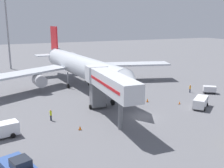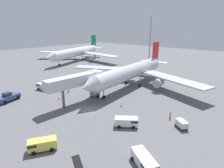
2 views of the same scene
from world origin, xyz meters
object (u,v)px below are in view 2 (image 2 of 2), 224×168
Objects in this scene: service_van_outer_right at (127,121)px; safety_cone_alpha at (59,98)px; service_van_near_center at (42,144)px; apron_light_mast at (150,31)px; pushback_tug at (8,97)px; airplane_background at (77,52)px; baggage_cart_rear_right at (182,124)px; ground_crew_worker_foreground at (69,89)px; safety_cone_bravo at (128,116)px; ground_crew_worker_midground at (170,115)px; jet_bridge at (79,81)px; airplane_at_gate at (133,71)px; service_van_near_left at (144,161)px; safety_cone_charlie at (121,105)px; service_van_mid_left at (44,86)px.

safety_cone_alpha is at bearing -177.24° from service_van_outer_right.
apron_light_mast reaches higher than service_van_near_center.
pushback_tug is 0.12× the size of airplane_background.
pushback_tug is 9.54× the size of safety_cone_alpha.
baggage_cart_rear_right is 32.75m from safety_cone_alpha.
ground_crew_worker_foreground is 24.13m from safety_cone_bravo.
jet_bridge is at bearing -162.33° from ground_crew_worker_midground.
safety_cone_alpha is at bearing -151.88° from jet_bridge.
safety_cone_alpha is 59.76m from apron_light_mast.
airplane_at_gate reaches higher than ground_crew_worker_midground.
service_van_near_left is 0.21× the size of apron_light_mast.
pushback_tug is at bearing 170.38° from service_van_near_center.
jet_bridge is 24.23× the size of safety_cone_charlie.
safety_cone_bravo is at bearing -2.88° from ground_crew_worker_foreground.
baggage_cart_rear_right is at bearing 14.23° from safety_cone_alpha.
safety_cone_alpha is 0.03× the size of apron_light_mast.
service_van_near_center is 77.01m from apron_light_mast.
safety_cone_bravo is at bearing -160.75° from baggage_cart_rear_right.
ground_crew_worker_foreground is (-26.37, 4.37, -0.12)m from service_van_outer_right.
ground_crew_worker_foreground is at bearing -40.69° from airplane_background.
baggage_cart_rear_right is at bearing 4.20° from ground_crew_worker_foreground.
service_van_mid_left is 57.88m from apron_light_mast.
service_van_outer_right is at bearing -62.27° from apron_light_mast.
ground_crew_worker_midground is at bearing -23.67° from airplane_background.
ground_crew_worker_midground is 0.07× the size of apron_light_mast.
service_van_outer_right is at bearing 70.26° from service_van_near_center.
ground_crew_worker_midground is at bearing 8.58° from ground_crew_worker_foreground.
pushback_tug is at bearing -144.67° from safety_cone_charlie.
ground_crew_worker_midground is at bearing -53.64° from apron_light_mast.
jet_bridge is at bearing -154.83° from safety_cone_charlie.
service_van_outer_right is 3.98m from safety_cone_bravo.
airplane_background is at bearing 149.07° from service_van_outer_right.
airplane_at_gate is at bearing -67.46° from apron_light_mast.
airplane_at_gate is 22.06m from ground_crew_worker_foreground.
service_van_near_center is at bearing -43.90° from ground_crew_worker_foreground.
safety_cone_alpha is (-5.68, -3.04, -5.46)m from jet_bridge.
baggage_cart_rear_right is 1.65× the size of ground_crew_worker_foreground.
safety_cone_charlie is (-15.67, -0.13, -0.53)m from baggage_cart_rear_right.
airplane_background is (-70.25, 42.10, 4.17)m from service_van_outer_right.
airplane_background reaches higher than safety_cone_charlie.
airplane_background reaches higher than jet_bridge.
airplane_background reaches higher than ground_crew_worker_midground.
service_van_near_center reaches higher than ground_crew_worker_midground.
service_van_near_center is at bearing -39.43° from safety_cone_alpha.
baggage_cart_rear_right is 0.06× the size of airplane_background.
airplane_at_gate is 29.66m from service_van_mid_left.
service_van_mid_left reaches higher than service_van_near_left.
pushback_tug is 65.42m from airplane_background.
pushback_tug reaches higher than safety_cone_alpha.
pushback_tug is at bearing -156.23° from baggage_cart_rear_right.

